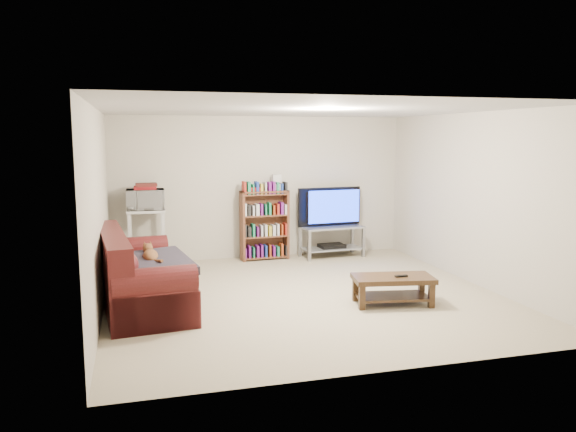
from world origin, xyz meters
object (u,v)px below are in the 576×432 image
object	(u,v)px
tv_stand	(332,236)
bookshelf	(265,224)
coffee_table	(393,285)
sofa	(136,280)

from	to	relation	value
tv_stand	bookshelf	xyz separation A→B (m)	(-1.16, 0.11, 0.24)
coffee_table	bookshelf	distance (m)	3.10
coffee_table	sofa	bearing A→B (deg)	175.98
bookshelf	coffee_table	bearing A→B (deg)	-75.08
tv_stand	coffee_table	bearing A→B (deg)	-99.08
coffee_table	tv_stand	bearing A→B (deg)	95.55
tv_stand	bookshelf	world-z (taller)	bookshelf
sofa	bookshelf	distance (m)	3.04
tv_stand	sofa	bearing A→B (deg)	-152.54
sofa	coffee_table	world-z (taller)	sofa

